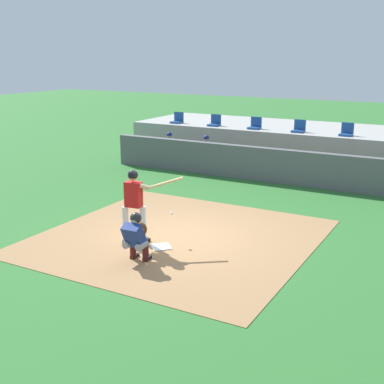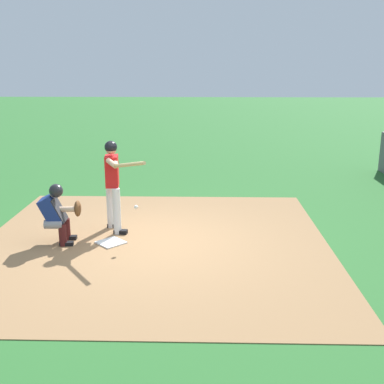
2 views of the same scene
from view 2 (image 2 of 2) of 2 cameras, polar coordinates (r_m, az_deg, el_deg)
The scene contains 5 objects.
ground_plane at distance 8.87m, azimuth -4.55°, elevation -6.22°, with size 80.00×80.00×0.00m, color #2D6B2D.
dirt_infield at distance 8.86m, azimuth -4.55°, elevation -6.19°, with size 6.40×6.40×0.01m, color #9E754C.
home_plate at distance 8.98m, azimuth -9.67°, elevation -5.96°, with size 0.44×0.44×0.02m, color white.
batter_at_plate at distance 9.32m, azimuth -9.42°, elevation 1.36°, with size 1.19×0.95×1.80m.
catcher_crouched at distance 9.03m, azimuth -15.70°, elevation -2.26°, with size 0.50×1.81×1.13m.
Camera 2 is at (8.21, 0.91, 3.22)m, focal length 44.63 mm.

